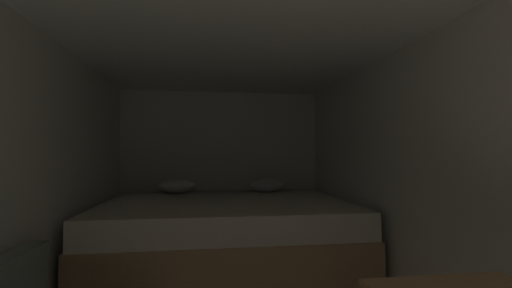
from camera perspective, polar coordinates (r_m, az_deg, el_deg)
name	(u,v)px	position (r m, az deg, el deg)	size (l,w,h in m)	color
wall_back	(221,171)	(4.59, -5.70, -4.43)	(2.64, 0.05, 2.07)	silver
wall_left	(15,193)	(2.46, -34.84, -6.63)	(0.05, 4.73, 2.07)	silver
wall_right	(427,187)	(2.67, 26.20, -6.34)	(0.05, 4.73, 2.07)	silver
ceiling_slab	(238,23)	(2.36, -2.93, 19.14)	(2.64, 4.73, 0.05)	white
bed	(226,239)	(3.67, -5.01, -15.23)	(2.42, 1.91, 0.96)	tan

